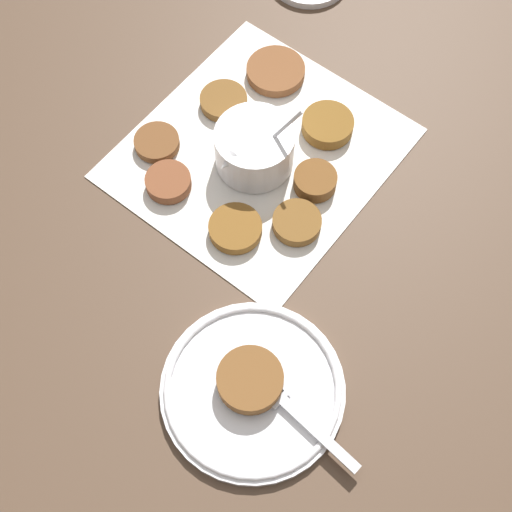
{
  "coord_description": "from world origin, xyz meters",
  "views": [
    {
      "loc": [
        0.38,
        0.35,
        0.81
      ],
      "look_at": [
        0.1,
        0.1,
        0.02
      ],
      "focal_mm": 50.0,
      "sensor_mm": 36.0,
      "label": 1
    }
  ],
  "objects_px": {
    "sauce_bowl": "(254,150)",
    "fork": "(284,401)",
    "serving_plate": "(253,389)",
    "fritter_on_plate": "(250,380)"
  },
  "relations": [
    {
      "from": "sauce_bowl",
      "to": "fritter_on_plate",
      "type": "xyz_separation_m",
      "value": [
        0.23,
        0.21,
        -0.0
      ]
    },
    {
      "from": "serving_plate",
      "to": "fritter_on_plate",
      "type": "bearing_deg",
      "value": -111.59
    },
    {
      "from": "fritter_on_plate",
      "to": "fork",
      "type": "distance_m",
      "value": 0.05
    },
    {
      "from": "sauce_bowl",
      "to": "fork",
      "type": "xyz_separation_m",
      "value": [
        0.22,
        0.25,
        -0.01
      ]
    },
    {
      "from": "sauce_bowl",
      "to": "serving_plate",
      "type": "xyz_separation_m",
      "value": [
        0.23,
        0.21,
        -0.02
      ]
    },
    {
      "from": "sauce_bowl",
      "to": "fork",
      "type": "bearing_deg",
      "value": 48.5
    },
    {
      "from": "sauce_bowl",
      "to": "fork",
      "type": "relative_size",
      "value": 0.65
    },
    {
      "from": "fritter_on_plate",
      "to": "sauce_bowl",
      "type": "bearing_deg",
      "value": -138.17
    },
    {
      "from": "sauce_bowl",
      "to": "serving_plate",
      "type": "height_order",
      "value": "sauce_bowl"
    },
    {
      "from": "serving_plate",
      "to": "fork",
      "type": "relative_size",
      "value": 1.2
    }
  ]
}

